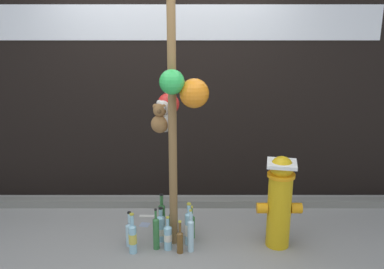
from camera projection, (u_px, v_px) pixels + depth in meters
name	position (u px, v px, depth m)	size (l,w,h in m)	color
ground_plane	(164.00, 256.00, 3.68)	(14.00, 14.00, 0.00)	gray
building_wall	(170.00, 41.00, 4.56)	(10.00, 0.21, 3.54)	black
curb_strip	(170.00, 203.00, 4.65)	(8.00, 0.12, 0.08)	slate
memorial_post	(174.00, 74.00, 3.48)	(0.61, 0.50, 2.77)	olive
fire_hydrant	(280.00, 200.00, 3.75)	(0.41, 0.30, 0.86)	gold
bottle_0	(180.00, 241.00, 3.71)	(0.06, 0.06, 0.31)	brown
bottle_1	(156.00, 232.00, 3.77)	(0.06, 0.06, 0.39)	#337038
bottle_2	(133.00, 237.00, 3.71)	(0.07, 0.07, 0.38)	#93CCE0
bottle_3	(161.00, 228.00, 3.90)	(0.08, 0.08, 0.34)	#93CCE0
bottle_4	(189.00, 227.00, 3.84)	(0.08, 0.08, 0.41)	#93CCE0
bottle_5	(162.00, 218.00, 4.00)	(0.06, 0.06, 0.42)	#337038
bottle_6	(130.00, 233.00, 3.83)	(0.08, 0.08, 0.33)	#B2DBEA
bottle_7	(173.00, 222.00, 4.03)	(0.08, 0.08, 0.34)	#337038
bottle_8	(191.00, 235.00, 3.73)	(0.06, 0.06, 0.41)	#B2DBEA
bottle_9	(168.00, 236.00, 3.77)	(0.08, 0.08, 0.32)	#93CCE0
bottle_10	(191.00, 225.00, 3.96)	(0.08, 0.08, 0.33)	#337038
litter_0	(147.00, 216.00, 4.43)	(0.16, 0.05, 0.01)	silver
litter_1	(145.00, 225.00, 4.24)	(0.09, 0.10, 0.01)	#8C99B2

